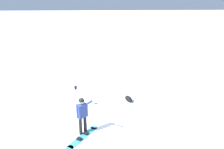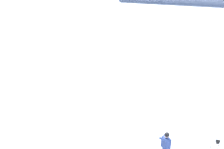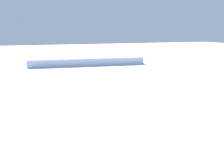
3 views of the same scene
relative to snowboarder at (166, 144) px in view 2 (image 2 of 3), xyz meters
The scene contains 2 objects.
snowboarder is the anchor object (origin of this frame).
camera_tripod 2.25m from the snowboarder, 80.52° to the right, with size 0.56×0.52×1.26m.
Camera 2 is at (-8.37, 1.34, 8.45)m, focal length 39.97 mm.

